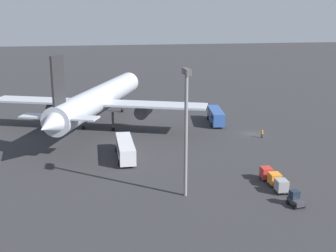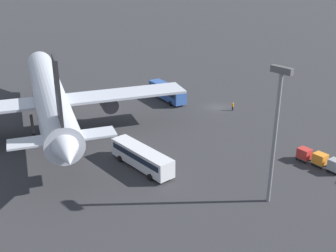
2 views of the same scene
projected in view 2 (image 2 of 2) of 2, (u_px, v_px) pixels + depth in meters
The scene contains 9 objects.
ground_plane at pixel (218, 107), 89.88m from camera, with size 600.00×600.00×0.00m, color #2D2D30.
airplane at pixel (49, 95), 75.08m from camera, with size 54.53×47.65×18.62m.
shuttle_bus_near at pixel (167, 91), 93.47m from camera, with size 11.85×4.68×3.36m.
shuttle_bus_far at pixel (142, 156), 64.04m from camera, with size 12.49×3.43×3.19m.
worker_person at pixel (233, 106), 87.72m from camera, with size 0.38×0.38×1.74m.
cargo_cart_grey at pixel (335, 165), 62.94m from camera, with size 2.12×1.83×2.06m.
cargo_cart_orange at pixel (320, 159), 64.86m from camera, with size 2.12×1.83×2.06m.
cargo_cart_red at pixel (304, 154), 66.55m from camera, with size 2.12×1.83×2.06m.
light_pole at pixel (276, 123), 51.85m from camera, with size 2.80×0.70×18.35m.
Camera 2 is at (-55.65, 64.50, 30.82)m, focal length 45.00 mm.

